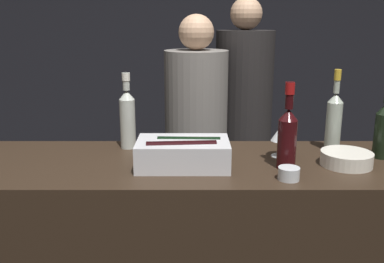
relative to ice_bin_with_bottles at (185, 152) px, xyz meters
The scene contains 10 objects.
wall_back_chalkboard 2.60m from the ice_bin_with_bottles, 89.36° to the left, with size 6.40×0.06×2.80m.
ice_bin_with_bottles is the anchor object (origin of this frame).
bowl_white 0.65m from the ice_bin_with_bottles, ahead, with size 0.20×0.20×0.06m.
wine_glass 0.44m from the ice_bin_with_bottles, 17.06° to the left, with size 0.09×0.09×0.14m.
candle_votive 0.42m from the ice_bin_with_bottles, 20.82° to the right, with size 0.08×0.08×0.05m.
white_wine_bottle 0.38m from the ice_bin_with_bottles, 134.59° to the left, with size 0.07×0.07×0.34m.
red_wine_bottle_tall 0.41m from the ice_bin_with_bottles, ahead, with size 0.07×0.07×0.34m.
rose_wine_bottle 0.71m from the ice_bin_with_bottles, 19.00° to the left, with size 0.07×0.07×0.36m.
person_in_hoodie 0.98m from the ice_bin_with_bottles, 86.43° to the left, with size 0.38×0.38×1.66m.
person_blond_tee 1.32m from the ice_bin_with_bottles, 72.89° to the left, with size 0.39×0.39×1.77m.
Camera 1 is at (0.01, -1.37, 1.62)m, focal length 40.00 mm.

